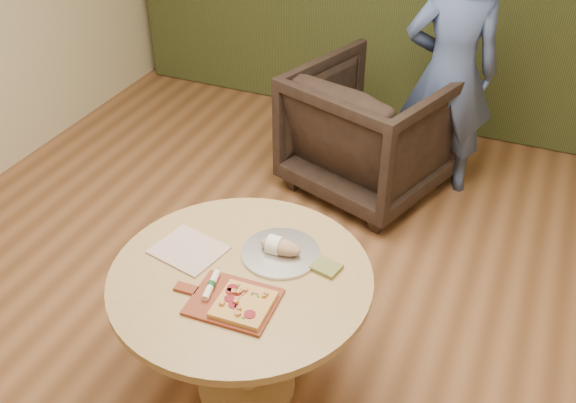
{
  "coord_description": "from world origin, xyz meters",
  "views": [
    {
      "loc": [
        1.09,
        -2.03,
        2.62
      ],
      "look_at": [
        0.11,
        0.25,
        0.86
      ],
      "focal_mm": 40.0,
      "sensor_mm": 36.0,
      "label": 1
    }
  ],
  "objects_px": {
    "armchair": "(372,125)",
    "person_standing": "(450,74)",
    "flatbread_pizza": "(243,304)",
    "pedestal_table": "(242,297)",
    "serving_tray": "(281,253)",
    "pizza_paddle": "(231,301)",
    "bread_roll": "(279,246)",
    "cutlery_roll": "(211,285)"
  },
  "relations": [
    {
      "from": "cutlery_roll",
      "to": "bread_roll",
      "type": "relative_size",
      "value": 1.03
    },
    {
      "from": "flatbread_pizza",
      "to": "cutlery_roll",
      "type": "relative_size",
      "value": 1.15
    },
    {
      "from": "cutlery_roll",
      "to": "serving_tray",
      "type": "relative_size",
      "value": 0.56
    },
    {
      "from": "serving_tray",
      "to": "bread_roll",
      "type": "height_order",
      "value": "bread_roll"
    },
    {
      "from": "bread_roll",
      "to": "person_standing",
      "type": "distance_m",
      "value": 2.03
    },
    {
      "from": "pedestal_table",
      "to": "person_standing",
      "type": "relative_size",
      "value": 0.67
    },
    {
      "from": "flatbread_pizza",
      "to": "cutlery_roll",
      "type": "height_order",
      "value": "flatbread_pizza"
    },
    {
      "from": "armchair",
      "to": "serving_tray",
      "type": "bearing_deg",
      "value": 112.4
    },
    {
      "from": "bread_roll",
      "to": "person_standing",
      "type": "relative_size",
      "value": 0.11
    },
    {
      "from": "pizza_paddle",
      "to": "cutlery_roll",
      "type": "distance_m",
      "value": 0.12
    },
    {
      "from": "cutlery_roll",
      "to": "pizza_paddle",
      "type": "bearing_deg",
      "value": -27.74
    },
    {
      "from": "pedestal_table",
      "to": "serving_tray",
      "type": "height_order",
      "value": "serving_tray"
    },
    {
      "from": "flatbread_pizza",
      "to": "pizza_paddle",
      "type": "bearing_deg",
      "value": 168.21
    },
    {
      "from": "pizza_paddle",
      "to": "flatbread_pizza",
      "type": "relative_size",
      "value": 1.98
    },
    {
      "from": "pizza_paddle",
      "to": "serving_tray",
      "type": "relative_size",
      "value": 1.27
    },
    {
      "from": "serving_tray",
      "to": "armchair",
      "type": "relative_size",
      "value": 0.36
    },
    {
      "from": "pedestal_table",
      "to": "armchair",
      "type": "xyz_separation_m",
      "value": [
        0.01,
        1.97,
        -0.11
      ]
    },
    {
      "from": "flatbread_pizza",
      "to": "cutlery_roll",
      "type": "xyz_separation_m",
      "value": [
        -0.17,
        0.05,
        0.0
      ]
    },
    {
      "from": "pizza_paddle",
      "to": "armchair",
      "type": "bearing_deg",
      "value": 88.82
    },
    {
      "from": "serving_tray",
      "to": "person_standing",
      "type": "height_order",
      "value": "person_standing"
    },
    {
      "from": "cutlery_roll",
      "to": "pedestal_table",
      "type": "bearing_deg",
      "value": 53.91
    },
    {
      "from": "bread_roll",
      "to": "serving_tray",
      "type": "bearing_deg",
      "value": 0.0
    },
    {
      "from": "person_standing",
      "to": "cutlery_roll",
      "type": "bearing_deg",
      "value": 61.65
    },
    {
      "from": "pedestal_table",
      "to": "serving_tray",
      "type": "relative_size",
      "value": 3.25
    },
    {
      "from": "pedestal_table",
      "to": "armchair",
      "type": "distance_m",
      "value": 1.98
    },
    {
      "from": "serving_tray",
      "to": "bread_roll",
      "type": "xyz_separation_m",
      "value": [
        -0.01,
        0.0,
        0.04
      ]
    },
    {
      "from": "pizza_paddle",
      "to": "armchair",
      "type": "height_order",
      "value": "armchair"
    },
    {
      "from": "flatbread_pizza",
      "to": "person_standing",
      "type": "height_order",
      "value": "person_standing"
    },
    {
      "from": "serving_tray",
      "to": "flatbread_pizza",
      "type": "bearing_deg",
      "value": -90.13
    },
    {
      "from": "armchair",
      "to": "person_standing",
      "type": "xyz_separation_m",
      "value": [
        0.44,
        0.22,
        0.37
      ]
    },
    {
      "from": "pedestal_table",
      "to": "bread_roll",
      "type": "bearing_deg",
      "value": 62.77
    },
    {
      "from": "pizza_paddle",
      "to": "flatbread_pizza",
      "type": "bearing_deg",
      "value": -14.0
    },
    {
      "from": "pedestal_table",
      "to": "pizza_paddle",
      "type": "bearing_deg",
      "value": -75.61
    },
    {
      "from": "pedestal_table",
      "to": "bread_roll",
      "type": "height_order",
      "value": "bread_roll"
    },
    {
      "from": "flatbread_pizza",
      "to": "serving_tray",
      "type": "distance_m",
      "value": 0.38
    },
    {
      "from": "flatbread_pizza",
      "to": "cutlery_roll",
      "type": "distance_m",
      "value": 0.18
    },
    {
      "from": "armchair",
      "to": "pizza_paddle",
      "type": "bearing_deg",
      "value": 110.18
    },
    {
      "from": "person_standing",
      "to": "pizza_paddle",
      "type": "bearing_deg",
      "value": 64.4
    },
    {
      "from": "pizza_paddle",
      "to": "serving_tray",
      "type": "height_order",
      "value": "serving_tray"
    },
    {
      "from": "cutlery_roll",
      "to": "bread_roll",
      "type": "distance_m",
      "value": 0.37
    },
    {
      "from": "pizza_paddle",
      "to": "cutlery_roll",
      "type": "bearing_deg",
      "value": 160.86
    },
    {
      "from": "serving_tray",
      "to": "pedestal_table",
      "type": "bearing_deg",
      "value": -119.3
    }
  ]
}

